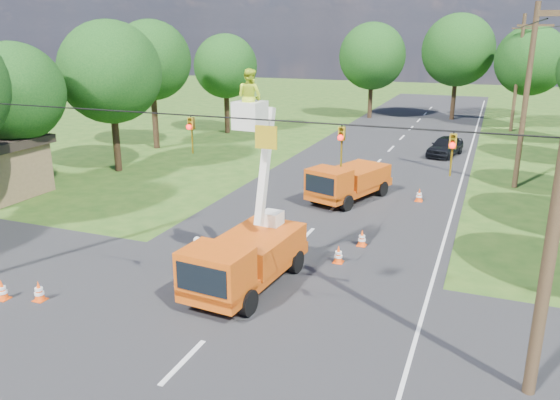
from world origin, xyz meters
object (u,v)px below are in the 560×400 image
at_px(second_truck, 348,181).
at_px(tree_left_f, 226,66).
at_px(traffic_cone_3, 362,238).
at_px(ground_worker, 198,262).
at_px(distant_car, 445,146).
at_px(tree_left_d, 110,72).
at_px(tree_far_b, 458,50).
at_px(bucket_truck, 246,245).
at_px(tree_far_c, 531,61).
at_px(pole_right_mid, 526,97).
at_px(pole_right_far, 518,73).
at_px(tree_left_e, 151,61).
at_px(traffic_cone_5, 2,290).
at_px(pole_right_near, 559,193).
at_px(tree_left_c, 14,93).
at_px(tree_far_a, 372,56).
at_px(traffic_cone_2, 338,254).
at_px(traffic_cone_4, 39,291).
at_px(traffic_cone_7, 419,195).

relative_size(second_truck, tree_left_f, 0.68).
height_order(second_truck, traffic_cone_3, second_truck).
relative_size(ground_worker, distant_car, 0.38).
distance_m(tree_left_d, tree_far_b, 34.99).
xyz_separation_m(bucket_truck, tree_far_c, (9.81, 39.30, 4.46)).
height_order(pole_right_mid, pole_right_far, same).
height_order(pole_right_far, tree_left_e, pole_right_far).
xyz_separation_m(pole_right_mid, tree_left_e, (-25.30, 2.00, 1.38)).
bearing_deg(distant_car, pole_right_far, 83.71).
bearing_deg(ground_worker, traffic_cone_5, -157.56).
xyz_separation_m(traffic_cone_5, pole_right_far, (15.90, 41.03, 4.75)).
distance_m(tree_left_f, tree_far_c, 27.10).
distance_m(pole_right_near, tree_left_f, 37.99).
bearing_deg(second_truck, traffic_cone_5, -98.07).
bearing_deg(pole_right_mid, ground_worker, -120.92).
xyz_separation_m(tree_left_c, tree_far_a, (11.50, 34.00, 0.75)).
xyz_separation_m(traffic_cone_5, tree_left_e, (-9.40, 23.03, 6.13)).
relative_size(ground_worker, traffic_cone_2, 2.25).
relative_size(traffic_cone_4, tree_far_c, 0.08).
bearing_deg(pole_right_near, traffic_cone_5, -176.28).
distance_m(traffic_cone_5, tree_left_e, 25.62).
xyz_separation_m(bucket_truck, tree_left_f, (-14.49, 27.30, 4.08)).
distance_m(traffic_cone_3, tree_left_c, 19.68).
bearing_deg(pole_right_near, tree_far_a, 107.43).
distance_m(pole_right_near, tree_left_c, 26.57).
bearing_deg(traffic_cone_3, ground_worker, -129.32).
relative_size(ground_worker, pole_right_far, 0.16).
bearing_deg(traffic_cone_5, tree_far_b, 77.27).
distance_m(bucket_truck, tree_left_f, 31.18).
height_order(second_truck, pole_right_mid, pole_right_mid).
xyz_separation_m(bucket_truck, traffic_cone_7, (4.12, 12.43, -1.24)).
bearing_deg(tree_far_b, traffic_cone_3, -90.80).
bearing_deg(tree_left_e, distant_car, 13.76).
bearing_deg(traffic_cone_3, bucket_truck, -118.11).
xyz_separation_m(second_truck, traffic_cone_2, (1.76, -8.02, -0.69)).
relative_size(second_truck, tree_left_e, 0.61).
distance_m(traffic_cone_3, traffic_cone_5, 13.34).
distance_m(distant_car, tree_left_d, 23.15).
bearing_deg(tree_left_e, tree_left_c, -88.68).
height_order(traffic_cone_4, traffic_cone_5, same).
relative_size(second_truck, tree_far_c, 0.62).
height_order(traffic_cone_5, tree_left_c, tree_left_c).
relative_size(traffic_cone_3, traffic_cone_4, 1.00).
distance_m(traffic_cone_5, pole_right_mid, 26.79).
distance_m(traffic_cone_3, tree_left_e, 24.65).
distance_m(pole_right_near, tree_far_b, 45.37).
bearing_deg(traffic_cone_7, tree_left_c, -163.20).
distance_m(bucket_truck, tree_left_c, 17.79).
xyz_separation_m(pole_right_mid, tree_left_c, (-25.00, -11.00, 0.33)).
bearing_deg(pole_right_far, tree_left_e, -144.57).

